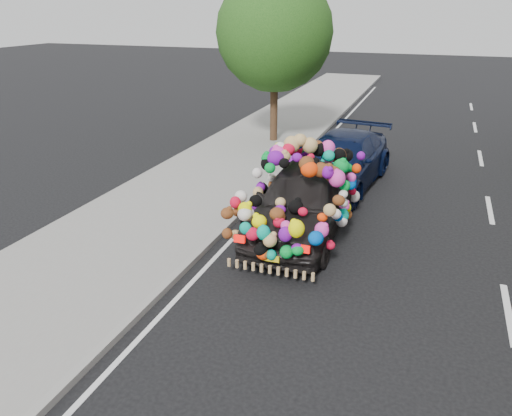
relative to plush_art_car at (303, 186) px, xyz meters
The scene contains 7 objects.
ground 2.39m from the plush_art_car, 72.50° to the right, with size 100.00×100.00×0.00m, color black.
sidewalk 4.32m from the plush_art_car, 151.43° to the right, with size 4.00×60.00×0.12m, color gray.
kerb 2.85m from the plush_art_car, 130.72° to the right, with size 0.15×60.00×0.13m, color gray.
lane_markings 4.82m from the plush_art_car, 25.28° to the right, with size 6.00×50.00×0.01m, color silver, non-canonical shape.
tree_near_sidewalk 8.64m from the plush_art_car, 112.91° to the left, with size 4.20×4.20×6.13m.
plush_art_car is the anchor object (origin of this frame).
navy_sedan 3.54m from the plush_art_car, 87.09° to the left, with size 2.08×5.11×1.48m, color black.
Camera 1 is at (2.00, -8.32, 4.94)m, focal length 35.00 mm.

